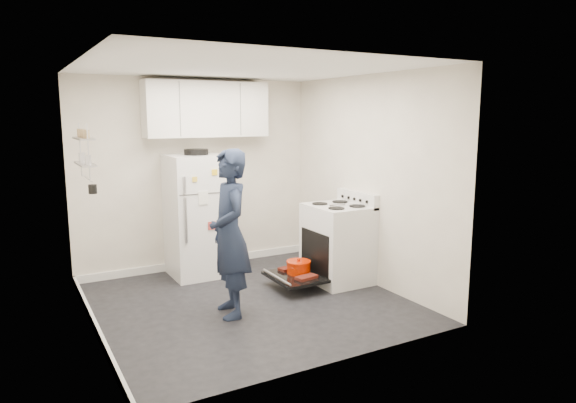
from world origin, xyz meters
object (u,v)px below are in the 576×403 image
electric_range (337,244)px  person (230,234)px  refrigerator (198,215)px  open_oven_door (297,272)px

electric_range → person: bearing=-167.0°
refrigerator → person: (-0.18, -1.46, 0.07)m
electric_range → refrigerator: refrigerator is taller
open_oven_door → refrigerator: (-0.83, 1.07, 0.59)m
open_oven_door → person: size_ratio=0.41×
open_oven_door → refrigerator: bearing=127.6°
electric_range → open_oven_door: 0.62m
electric_range → refrigerator: bearing=141.4°
open_oven_door → person: bearing=-159.0°
electric_range → person: size_ratio=0.65×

